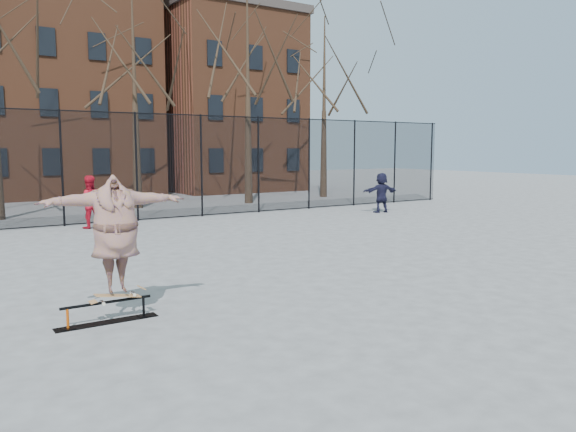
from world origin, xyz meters
TOP-DOWN VIEW (x-y plane):
  - ground at (0.00, 0.00)m, footprint 100.00×100.00m
  - skate_rail at (-3.24, 1.21)m, footprint 1.56×0.24m
  - skateboard at (-3.06, 1.21)m, footprint 0.75×0.18m
  - skater at (-3.06, 1.21)m, footprint 2.28×0.81m
  - bystander_red at (-0.79, 12.00)m, footprint 0.91×0.74m
  - bystander_navy at (10.67, 10.12)m, footprint 1.62×0.82m
  - fence at (-0.01, 13.00)m, footprint 34.03×0.07m
  - tree_row at (-0.25, 17.15)m, footprint 33.66×7.46m
  - rowhouses at (0.72, 26.00)m, footprint 29.00×7.00m

SIDE VIEW (x-z plane):
  - ground at x=0.00m, z-range 0.00..0.00m
  - skate_rail at x=-3.24m, z-range -0.04..0.30m
  - skateboard at x=-3.06m, z-range 0.34..0.43m
  - bystander_navy at x=10.67m, z-range 0.00..1.68m
  - bystander_red at x=-0.79m, z-range 0.00..1.78m
  - skater at x=-3.06m, z-range 0.43..2.24m
  - fence at x=-0.01m, z-range 0.05..4.05m
  - rowhouses at x=0.72m, z-range -0.44..12.56m
  - tree_row at x=-0.25m, z-range 2.02..12.69m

